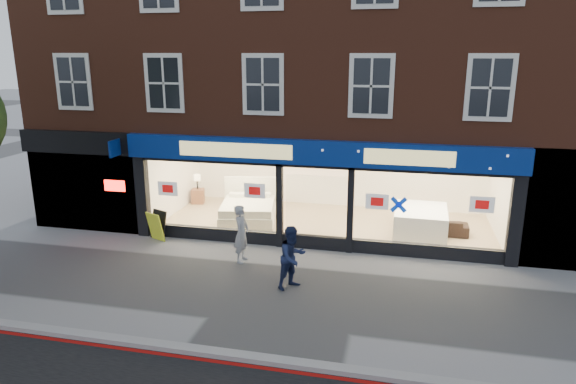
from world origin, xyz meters
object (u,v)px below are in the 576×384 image
(mattress_stack, at_px, (420,221))
(sofa, at_px, (440,226))
(display_bed, at_px, (248,209))
(pedestrian_blue, at_px, (292,257))
(pedestrian_grey, at_px, (242,234))
(a_board, at_px, (157,226))

(mattress_stack, bearing_deg, sofa, 6.68)
(display_bed, height_order, pedestrian_blue, pedestrian_blue)
(mattress_stack, bearing_deg, pedestrian_blue, -124.94)
(pedestrian_grey, relative_size, pedestrian_blue, 1.02)
(display_bed, height_order, mattress_stack, display_bed)
(a_board, xyz_separation_m, pedestrian_grey, (3.10, -1.02, 0.35))
(pedestrian_blue, bearing_deg, pedestrian_grey, 89.91)
(mattress_stack, bearing_deg, a_board, -164.71)
(display_bed, bearing_deg, sofa, -11.84)
(a_board, distance_m, pedestrian_blue, 5.38)
(a_board, bearing_deg, pedestrian_grey, 5.12)
(mattress_stack, relative_size, sofa, 1.18)
(a_board, height_order, pedestrian_blue, pedestrian_blue)
(a_board, height_order, pedestrian_grey, pedestrian_grey)
(display_bed, bearing_deg, mattress_stack, -12.60)
(a_board, relative_size, pedestrian_blue, 0.58)
(mattress_stack, bearing_deg, display_bed, 178.60)
(display_bed, xyz_separation_m, mattress_stack, (5.75, -0.14, 0.05))
(mattress_stack, xyz_separation_m, a_board, (-8.00, -2.19, -0.03))
(mattress_stack, distance_m, a_board, 8.29)
(sofa, relative_size, a_board, 1.88)
(pedestrian_blue, bearing_deg, sofa, -2.07)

